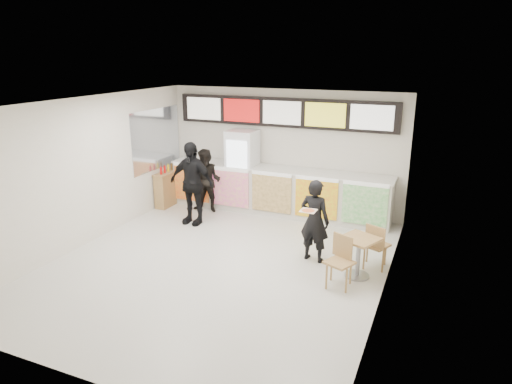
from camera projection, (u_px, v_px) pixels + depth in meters
The scene contains 15 objects.
floor at pixel (219, 263), 8.64m from camera, with size 7.00×7.00×0.00m, color beige.
ceiling at pixel (215, 103), 7.76m from camera, with size 7.00×7.00×0.00m, color white.
wall_back at pixel (283, 151), 11.28m from camera, with size 6.00×6.00×0.00m, color silver.
wall_left at pixel (87, 171), 9.32m from camera, with size 7.00×7.00×0.00m, color silver.
wall_right at pixel (389, 209), 7.08m from camera, with size 7.00×7.00×0.00m, color silver.
service_counter at pixel (277, 191), 11.19m from camera, with size 5.56×0.77×1.14m.
menu_board at pixel (283, 112), 10.92m from camera, with size 5.50×0.14×0.70m.
drinks_fridge at pixel (242, 170), 11.43m from camera, with size 0.70×0.67×2.00m.
mirror_panel at pixel (157, 139), 11.40m from camera, with size 0.01×2.00×1.50m, color #B2B7BF.
customer_main at pixel (315, 221), 8.56m from camera, with size 0.59×0.38×1.61m, color black.
customer_left at pixel (207, 181), 11.26m from camera, with size 0.77×0.60×1.58m, color black.
customer_mid at pixel (192, 183), 10.42m from camera, with size 1.13×0.47×1.92m, color black.
pizza_slice at pixel (308, 210), 8.06m from camera, with size 0.36×0.36×0.02m.
cafe_table at pixel (359, 250), 8.00m from camera, with size 1.00×1.54×0.88m.
condiment_ledge at pixel (167, 189), 11.78m from camera, with size 0.32×0.80×1.06m.
Camera 1 is at (3.71, -6.96, 3.83)m, focal length 32.00 mm.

